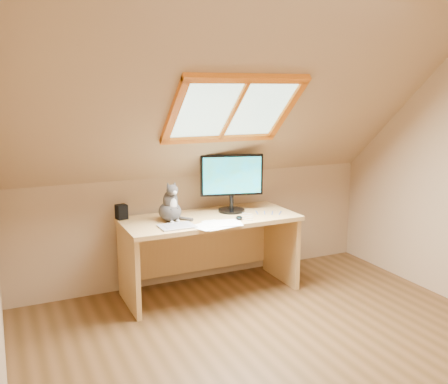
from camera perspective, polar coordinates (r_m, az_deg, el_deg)
ground at (r=3.48m, az=8.92°, el=-19.15°), size 3.50×3.50×0.00m
room_shell at (r=2.94m, az=10.82°, el=4.73°), size 3.52×3.52×2.41m
desk at (r=4.43m, az=-1.97°, el=-5.36°), size 1.51×0.66×0.69m
monitor at (r=4.43m, az=0.88°, el=1.49°), size 0.56×0.24×0.52m
cat at (r=4.17m, az=-6.16°, el=-1.68°), size 0.21×0.25×0.35m
desk_speaker at (r=4.32m, az=-11.64°, el=-2.24°), size 0.10×0.10×0.12m
graphics_tablet at (r=4.02m, az=-5.42°, el=-3.92°), size 0.28×0.20×0.01m
mouse at (r=4.22m, az=1.73°, el=-2.98°), size 0.09×0.12×0.03m
papers at (r=4.08m, az=-0.50°, el=-3.69°), size 0.35×0.30×0.01m
cables at (r=4.40m, az=4.16°, el=-2.55°), size 0.51×0.26×0.01m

